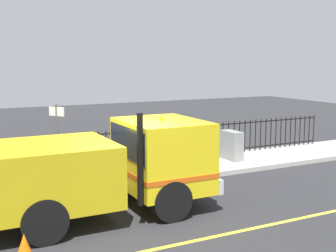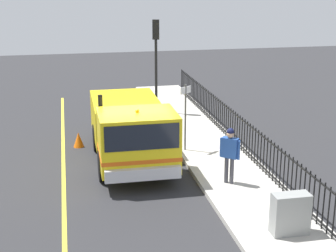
{
  "view_description": "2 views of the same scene",
  "coord_description": "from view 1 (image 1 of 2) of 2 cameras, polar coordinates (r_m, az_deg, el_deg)",
  "views": [
    {
      "loc": [
        -9.68,
        3.86,
        3.68
      ],
      "look_at": [
        0.9,
        -1.58,
        1.9
      ],
      "focal_mm": 47.78,
      "sensor_mm": 36.0,
      "label": 1
    },
    {
      "loc": [
        -1.93,
        -15.36,
        6.14
      ],
      "look_at": [
        0.88,
        -1.6,
        1.91
      ],
      "focal_mm": 54.01,
      "sensor_mm": 36.0,
      "label": 2
    }
  ],
  "objects": [
    {
      "name": "traffic_cone",
      "position": [
        8.83,
        -17.84,
        -14.61
      ],
      "size": [
        0.39,
        0.39,
        0.55
      ],
      "primitive_type": "cone",
      "color": "orange",
      "rests_on": "ground"
    },
    {
      "name": "lane_marking",
      "position": [
        9.19,
        0.08,
        -15.1
      ],
      "size": [
        0.12,
        21.26,
        0.01
      ],
      "primitive_type": "cube",
      "color": "yellow",
      "rests_on": "ground"
    },
    {
      "name": "ground_plane",
      "position": [
        11.05,
        -5.25,
        -10.99
      ],
      "size": [
        51.98,
        51.98,
        0.0
      ],
      "primitive_type": "plane",
      "color": "#2B2B2D",
      "rests_on": "ground"
    },
    {
      "name": "worker_standing",
      "position": [
        13.89,
        -1.63,
        -1.79
      ],
      "size": [
        0.51,
        0.48,
        1.71
      ],
      "rotation": [
        0.0,
        0.0,
        2.43
      ],
      "color": "#264C99",
      "rests_on": "sidewalk_slab"
    },
    {
      "name": "utility_cabinet",
      "position": [
        16.0,
        8.12,
        -2.46
      ],
      "size": [
        0.9,
        0.41,
        1.02
      ],
      "primitive_type": "cube",
      "color": "gray",
      "rests_on": "sidewalk_slab"
    },
    {
      "name": "sidewalk_slab",
      "position": [
        13.75,
        -10.0,
        -6.83
      ],
      "size": [
        2.43,
        23.63,
        0.15
      ],
      "primitive_type": "cube",
      "color": "#B7B2A8",
      "rests_on": "ground"
    },
    {
      "name": "street_sign",
      "position": [
        12.23,
        -13.92,
        -1.41
      ],
      "size": [
        0.43,
        0.3,
        2.37
      ],
      "color": "#4C4C4C",
      "rests_on": "sidewalk_slab"
    },
    {
      "name": "iron_fence",
      "position": [
        14.5,
        -11.21,
        -3.23
      ],
      "size": [
        0.04,
        20.12,
        1.23
      ],
      "color": "black",
      "rests_on": "sidewalk_slab"
    },
    {
      "name": "work_truck",
      "position": [
        10.58,
        -8.42,
        -4.87
      ],
      "size": [
        2.41,
        6.01,
        2.54
      ],
      "rotation": [
        0.0,
        0.0,
        3.14
      ],
      "color": "yellow",
      "rests_on": "ground"
    }
  ]
}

